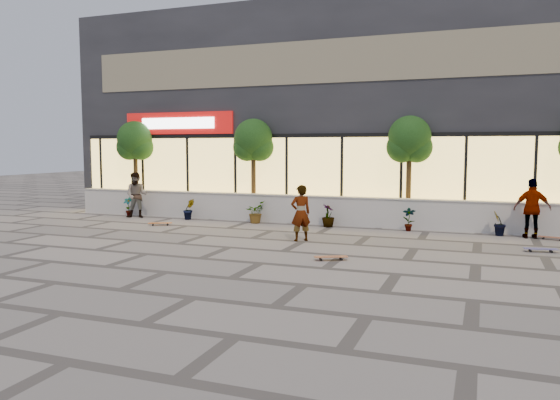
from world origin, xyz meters
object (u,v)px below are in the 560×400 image
(skater_left, at_px, (137,195))
(skater_center, at_px, (301,213))
(skateboard_center, at_px, (331,257))
(skateboard_right_far, at_px, (541,249))
(tree_west, at_px, (135,143))
(skateboard_right_near, at_px, (552,237))
(skateboard_left, at_px, (160,223))
(tree_midwest, at_px, (253,143))
(tree_mideast, at_px, (409,142))
(skater_right_near, at_px, (532,209))

(skater_left, bearing_deg, skater_center, -39.72)
(skateboard_center, relative_size, skateboard_right_far, 0.96)
(tree_west, xyz_separation_m, skateboard_right_near, (16.00, -1.50, -2.91))
(skateboard_center, distance_m, skateboard_left, 8.24)
(skater_center, xyz_separation_m, skater_left, (-7.80, 2.82, 0.06))
(tree_west, height_order, skater_center, tree_west)
(tree_midwest, height_order, skateboard_right_near, tree_midwest)
(skateboard_center, height_order, skateboard_left, same)
(tree_mideast, relative_size, skater_right_near, 2.12)
(skateboard_center, bearing_deg, tree_west, 121.12)
(tree_mideast, xyz_separation_m, skateboard_center, (-0.99, -6.76, -2.90))
(skateboard_center, bearing_deg, skater_left, 124.80)
(tree_west, height_order, skater_right_near, tree_west)
(tree_mideast, bearing_deg, skateboard_left, -159.95)
(tree_midwest, height_order, skater_right_near, tree_midwest)
(skateboard_right_near, relative_size, skateboard_right_far, 0.90)
(tree_midwest, height_order, skateboard_center, tree_midwest)
(tree_west, height_order, skateboard_left, tree_west)
(skateboard_center, xyz_separation_m, skateboard_right_near, (5.49, 5.26, -0.01))
(skateboard_right_near, bearing_deg, skateboard_right_far, -88.44)
(tree_midwest, relative_size, skater_center, 2.32)
(skater_right_near, relative_size, skateboard_left, 2.20)
(skater_center, distance_m, skater_right_near, 7.16)
(tree_mideast, height_order, skateboard_center, tree_mideast)
(tree_mideast, relative_size, skateboard_center, 4.66)
(skater_right_near, relative_size, skateboard_center, 2.20)
(tree_west, relative_size, skateboard_left, 4.66)
(skateboard_center, bearing_deg, skater_right_near, 21.28)
(tree_mideast, xyz_separation_m, skater_left, (-10.39, -1.53, -2.08))
(tree_mideast, relative_size, skateboard_right_near, 4.96)
(skateboard_center, height_order, skateboard_right_near, skateboard_center)
(tree_mideast, distance_m, skateboard_right_near, 5.56)
(tree_midwest, distance_m, skateboard_center, 8.90)
(tree_midwest, height_order, tree_mideast, same)
(skater_left, height_order, skateboard_left, skater_left)
(tree_west, bearing_deg, tree_midwest, 0.00)
(skater_left, height_order, skateboard_center, skater_left)
(tree_midwest, relative_size, skater_right_near, 2.12)
(tree_west, distance_m, skateboard_center, 12.83)
(skateboard_right_far, bearing_deg, skater_left, 162.19)
(tree_west, relative_size, skateboard_right_far, 4.47)
(skateboard_left, height_order, skateboard_right_far, skateboard_right_far)
(skater_center, bearing_deg, skater_left, -57.86)
(skater_right_near, bearing_deg, skateboard_center, 38.38)
(skater_left, relative_size, skateboard_right_far, 2.08)
(skateboard_left, bearing_deg, tree_midwest, 24.24)
(skateboard_center, bearing_deg, skateboard_right_far, 4.91)
(skater_right_near, height_order, skateboard_right_near, skater_right_near)
(skater_right_near, relative_size, skateboard_right_far, 2.11)
(skater_left, relative_size, skater_right_near, 0.98)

